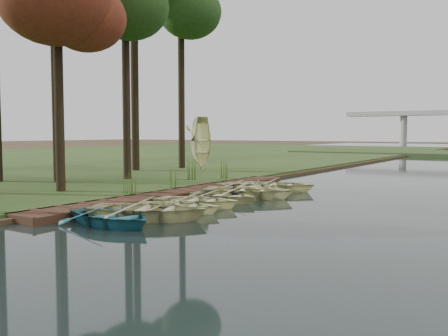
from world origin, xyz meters
The scene contains 18 objects.
ground centered at (0.00, 0.00, 0.00)m, with size 300.00×300.00×0.00m, color #3D2F1D.
boardwalk centered at (-1.60, 0.00, 0.15)m, with size 1.60×16.00×0.30m, color #392216.
rowboat_0 centered at (0.89, -6.58, 0.39)m, with size 2.32×3.25×0.67m, color teal.
rowboat_1 centered at (1.19, -5.30, 0.44)m, with size 2.72×3.81×0.79m, color beige.
rowboat_2 centered at (1.17, -3.78, 0.36)m, with size 2.15×3.01×0.62m, color beige.
rowboat_3 centered at (0.97, -2.39, 0.38)m, with size 2.26×3.16×0.65m, color beige.
rowboat_4 centered at (0.94, -0.52, 0.36)m, with size 2.17×3.04×0.63m, color beige.
rowboat_5 centered at (1.26, 0.89, 0.44)m, with size 2.71×3.79×0.79m, color beige.
rowboat_6 centered at (0.75, 2.01, 0.44)m, with size 2.72×3.81×0.79m, color beige.
rowboat_7 centered at (1.12, 3.84, 0.42)m, with size 2.52×3.53×0.73m, color beige.
stored_rowboat centered at (-7.37, 9.67, 0.67)m, with size 2.55×3.56×0.74m, color beige.
tree_2 centered at (-5.79, -3.00, 8.20)m, with size 4.34×4.34×9.81m.
tree_4 centered at (-7.47, 2.82, 9.48)m, with size 4.44×4.44×11.17m.
tree_6 centered at (-10.21, 11.26, 11.50)m, with size 4.49×4.49×13.28m.
reeds_0 centered at (-2.60, -2.05, 0.75)m, with size 0.60×0.60×0.91m, color #3F661E.
reeds_1 centered at (-2.60, 0.72, 0.78)m, with size 0.60×0.60×0.95m, color #3F661E.
reeds_2 centered at (-4.17, 4.34, 0.87)m, with size 0.60×0.60×1.14m, color #3F661E.
reeds_3 centered at (-3.00, 5.86, 0.86)m, with size 0.60×0.60×1.13m, color #3F661E.
Camera 1 is at (11.68, -17.15, 2.79)m, focal length 40.00 mm.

